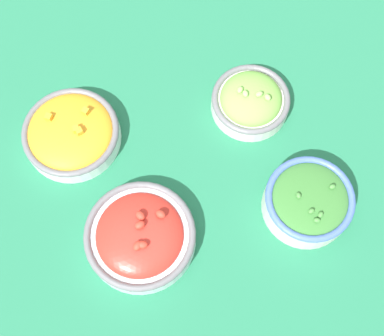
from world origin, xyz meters
name	(u,v)px	position (x,y,z in m)	size (l,w,h in m)	color
ground_plane	(192,174)	(0.00, 0.00, 0.00)	(3.00, 3.00, 0.00)	#23704C
bowl_cherry_tomatoes	(140,236)	(0.11, 0.09, 0.03)	(0.18, 0.18, 0.07)	silver
bowl_lettuce	(251,101)	(-0.14, -0.10, 0.03)	(0.14, 0.14, 0.07)	silver
bowl_squash	(71,133)	(0.19, -0.12, 0.02)	(0.17, 0.17, 0.06)	white
bowl_broccoli	(308,201)	(-0.17, 0.11, 0.03)	(0.15, 0.15, 0.07)	silver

